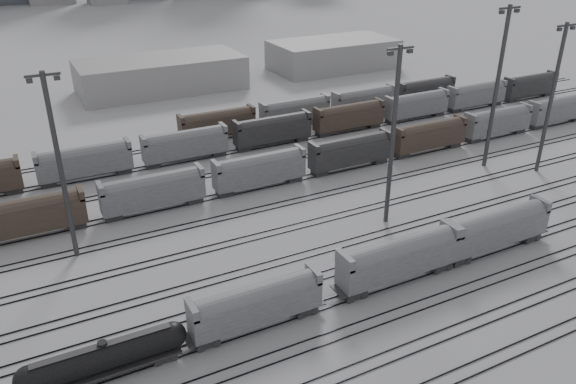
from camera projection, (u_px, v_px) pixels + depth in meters
name	position (u px, v px, depth m)	size (l,w,h in m)	color
ground	(316.00, 314.00, 60.76)	(900.00, 900.00, 0.00)	silver
tracks	(251.00, 240.00, 74.73)	(220.00, 71.50, 0.16)	black
tank_car_b	(105.00, 358.00, 51.59)	(15.56, 2.59, 3.85)	black
hopper_car_a	(256.00, 303.00, 57.49)	(14.19, 2.82, 5.08)	black
hopper_car_b	(399.00, 257.00, 64.81)	(15.64, 3.11, 5.59)	black
hopper_car_c	(497.00, 227.00, 71.16)	(15.43, 3.07, 5.52)	black
light_mast_b	(60.00, 164.00, 66.04)	(3.79, 0.61, 23.66)	#37373A
light_mast_c	(393.00, 134.00, 73.89)	(3.96, 0.63, 24.78)	#37373A
light_mast_d	(497.00, 85.00, 91.43)	(4.30, 0.69, 26.88)	#37373A
light_mast_e	(552.00, 96.00, 89.95)	(3.93, 0.63, 24.58)	#37373A
bg_string_near	(260.00, 171.00, 88.43)	(151.00, 3.00, 5.60)	gray
bg_string_mid	(272.00, 131.00, 105.34)	(151.00, 3.00, 5.60)	black
bg_string_far	(330.00, 107.00, 118.94)	(66.00, 3.00, 5.60)	#49382E
warehouse_mid	(161.00, 74.00, 139.14)	(40.00, 18.00, 8.00)	#9C9C9F
warehouse_right	(333.00, 55.00, 159.70)	(35.00, 18.00, 8.00)	#9C9C9F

